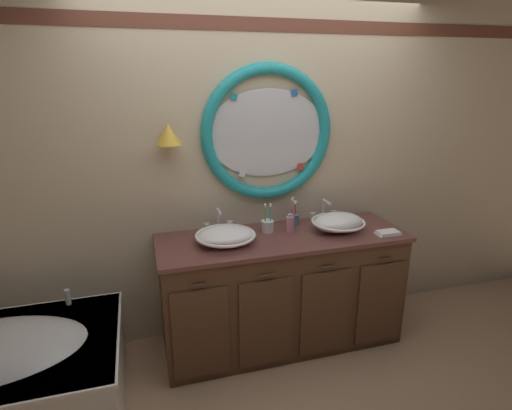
{
  "coord_description": "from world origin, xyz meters",
  "views": [
    {
      "loc": [
        -0.88,
        -2.34,
        2.0
      ],
      "look_at": [
        -0.12,
        0.25,
        1.13
      ],
      "focal_mm": 28.73,
      "sensor_mm": 36.0,
      "label": 1
    }
  ],
  "objects_px": {
    "soap_dispenser": "(290,224)",
    "sink_basin_left": "(225,235)",
    "toothbrush_holder_right": "(294,218)",
    "sink_basin_right": "(338,222)",
    "folded_hand_towel": "(388,233)",
    "toothbrush_holder_left": "(268,225)"
  },
  "relations": [
    {
      "from": "soap_dispenser",
      "to": "sink_basin_left",
      "type": "bearing_deg",
      "value": -170.85
    },
    {
      "from": "toothbrush_holder_right",
      "to": "soap_dispenser",
      "type": "height_order",
      "value": "toothbrush_holder_right"
    },
    {
      "from": "sink_basin_left",
      "to": "sink_basin_right",
      "type": "height_order",
      "value": "sink_basin_right"
    },
    {
      "from": "sink_basin_left",
      "to": "sink_basin_right",
      "type": "bearing_deg",
      "value": 0.0
    },
    {
      "from": "sink_basin_left",
      "to": "soap_dispenser",
      "type": "xyz_separation_m",
      "value": [
        0.5,
        0.08,
        0.0
      ]
    },
    {
      "from": "toothbrush_holder_right",
      "to": "sink_basin_left",
      "type": "bearing_deg",
      "value": -159.56
    },
    {
      "from": "toothbrush_holder_right",
      "to": "folded_hand_towel",
      "type": "bearing_deg",
      "value": -34.51
    },
    {
      "from": "sink_basin_right",
      "to": "sink_basin_left",
      "type": "bearing_deg",
      "value": 180.0
    },
    {
      "from": "sink_basin_right",
      "to": "folded_hand_towel",
      "type": "distance_m",
      "value": 0.36
    },
    {
      "from": "toothbrush_holder_left",
      "to": "folded_hand_towel",
      "type": "height_order",
      "value": "toothbrush_holder_left"
    },
    {
      "from": "soap_dispenser",
      "to": "toothbrush_holder_right",
      "type": "bearing_deg",
      "value": 58.5
    },
    {
      "from": "folded_hand_towel",
      "to": "sink_basin_left",
      "type": "bearing_deg",
      "value": 171.3
    },
    {
      "from": "toothbrush_holder_right",
      "to": "soap_dispenser",
      "type": "xyz_separation_m",
      "value": [
        -0.08,
        -0.14,
        0.01
      ]
    },
    {
      "from": "toothbrush_holder_left",
      "to": "soap_dispenser",
      "type": "distance_m",
      "value": 0.16
    },
    {
      "from": "sink_basin_left",
      "to": "soap_dispenser",
      "type": "distance_m",
      "value": 0.51
    },
    {
      "from": "sink_basin_left",
      "to": "sink_basin_right",
      "type": "distance_m",
      "value": 0.85
    },
    {
      "from": "sink_basin_right",
      "to": "toothbrush_holder_right",
      "type": "height_order",
      "value": "toothbrush_holder_right"
    },
    {
      "from": "sink_basin_right",
      "to": "toothbrush_holder_right",
      "type": "bearing_deg",
      "value": 140.64
    },
    {
      "from": "toothbrush_holder_left",
      "to": "soap_dispenser",
      "type": "bearing_deg",
      "value": -15.96
    },
    {
      "from": "sink_basin_left",
      "to": "toothbrush_holder_right",
      "type": "relative_size",
      "value": 1.87
    },
    {
      "from": "sink_basin_right",
      "to": "soap_dispenser",
      "type": "distance_m",
      "value": 0.36
    },
    {
      "from": "sink_basin_left",
      "to": "toothbrush_holder_right",
      "type": "distance_m",
      "value": 0.63
    }
  ]
}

